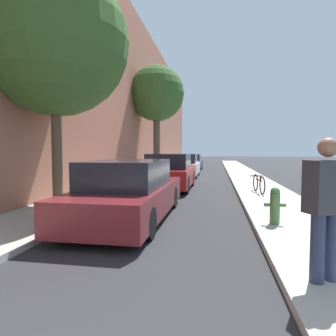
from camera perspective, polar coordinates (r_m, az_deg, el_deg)
The scene contains 13 objects.
ground_plane at distance 15.89m, azimuth 5.56°, elevation -2.32°, with size 120.00×120.00×0.00m, color #28282B.
sidewalk_left at distance 16.35m, azimuth -4.64°, elevation -1.93°, with size 2.00×52.00×0.12m.
sidewalk_right at distance 15.94m, azimuth 16.03°, elevation -2.20°, with size 2.00×52.00×0.12m.
building_facade_left at distance 17.02m, azimuth -9.30°, elevation 15.47°, with size 0.70×52.00×10.29m.
parked_car_maroon at distance 6.75m, azimuth -7.70°, elevation -4.76°, with size 1.77×4.70×1.40m.
parked_car_red at distance 11.81m, azimuth 0.32°, elevation -0.92°, with size 1.82×3.91×1.48m.
parked_car_white at distance 17.56m, azimuth 3.08°, elevation 0.44°, with size 1.85×4.12×1.40m.
parked_car_navy at distance 23.51m, azimuth 4.65°, elevation 1.16°, with size 1.73×4.51×1.32m.
street_tree_near at distance 8.65m, azimuth -21.87°, elevation 22.54°, with size 3.90×3.90×6.32m.
street_tree_far at distance 18.60m, azimuth -2.32°, elevation 14.58°, with size 3.50×3.50×6.86m.
fire_hydrant at distance 6.25m, azimuth 20.67°, elevation -6.97°, with size 0.42×0.19×0.76m.
pedestrian at distance 3.71m, azimuth 29.16°, elevation -6.03°, with size 0.54×0.44×1.65m.
bicycle at distance 10.63m, azimuth 17.75°, elevation -3.00°, with size 0.44×1.52×0.62m.
Camera 1 is at (1.14, 0.24, 1.63)m, focal length 30.36 mm.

